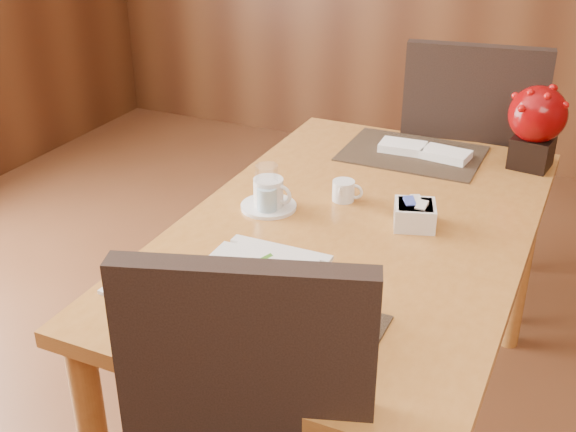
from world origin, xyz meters
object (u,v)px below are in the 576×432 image
at_px(coffee_cup, 268,196).
at_px(water_glass, 267,189).
at_px(dining_table, 355,254).
at_px(soup_setting, 258,295).
at_px(berry_decor, 537,122).
at_px(bread_plate, 143,286).
at_px(far_chair, 467,162).
at_px(sugar_caddy, 415,215).
at_px(creamer_jug, 343,191).

xyz_separation_m(coffee_cup, water_glass, (0.01, -0.03, 0.03)).
relative_size(dining_table, soup_setting, 5.30).
distance_m(soup_setting, berry_decor, 1.19).
height_order(bread_plate, far_chair, far_chair).
relative_size(dining_table, berry_decor, 5.65).
bearing_deg(coffee_cup, far_chair, 67.42).
height_order(sugar_caddy, berry_decor, berry_decor).
relative_size(soup_setting, creamer_jug, 3.41).
distance_m(sugar_caddy, far_chair, 0.87).
distance_m(water_glass, far_chair, 1.04).
xyz_separation_m(berry_decor, far_chair, (-0.25, 0.30, -0.29)).
bearing_deg(water_glass, bread_plate, -100.98).
bearing_deg(dining_table, coffee_cup, -177.11).
relative_size(berry_decor, far_chair, 0.25).
height_order(creamer_jug, sugar_caddy, sugar_caddy).
height_order(water_glass, berry_decor, berry_decor).
height_order(sugar_caddy, bread_plate, sugar_caddy).
relative_size(coffee_cup, bread_plate, 1.09).
distance_m(coffee_cup, water_glass, 0.04).
distance_m(water_glass, creamer_jug, 0.24).
xyz_separation_m(soup_setting, berry_decor, (0.41, 1.11, 0.09)).
distance_m(dining_table, water_glass, 0.30).
relative_size(soup_setting, far_chair, 0.26).
xyz_separation_m(soup_setting, creamer_jug, (-0.04, 0.62, -0.03)).
height_order(dining_table, bread_plate, bread_plate).
distance_m(dining_table, bread_plate, 0.62).
bearing_deg(dining_table, water_glass, -170.66).
bearing_deg(sugar_caddy, bread_plate, -130.77).
relative_size(dining_table, far_chair, 1.39).
height_order(soup_setting, creamer_jug, soup_setting).
distance_m(coffee_cup, far_chair, 1.01).
xyz_separation_m(coffee_cup, sugar_caddy, (0.40, 0.07, -0.01)).
bearing_deg(sugar_caddy, coffee_cup, -170.61).
xyz_separation_m(berry_decor, bread_plate, (-0.71, -1.11, -0.15)).
xyz_separation_m(coffee_cup, creamer_jug, (0.17, 0.14, -0.01)).
bearing_deg(soup_setting, bread_plate, -178.92).
xyz_separation_m(dining_table, water_glass, (-0.25, -0.04, 0.17)).
xyz_separation_m(soup_setting, far_chair, (0.17, 1.41, -0.20)).
distance_m(soup_setting, coffee_cup, 0.53).
bearing_deg(dining_table, berry_decor, 58.56).
bearing_deg(water_glass, sugar_caddy, 13.49).
xyz_separation_m(dining_table, bread_plate, (-0.34, -0.51, 0.10)).
xyz_separation_m(dining_table, coffee_cup, (-0.26, -0.01, 0.14)).
height_order(water_glass, far_chair, far_chair).
relative_size(soup_setting, bread_plate, 1.94).
distance_m(coffee_cup, sugar_caddy, 0.41).
height_order(dining_table, sugar_caddy, sugar_caddy).
distance_m(coffee_cup, berry_decor, 0.89).
bearing_deg(coffee_cup, bread_plate, -99.33).
bearing_deg(soup_setting, water_glass, 113.64).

